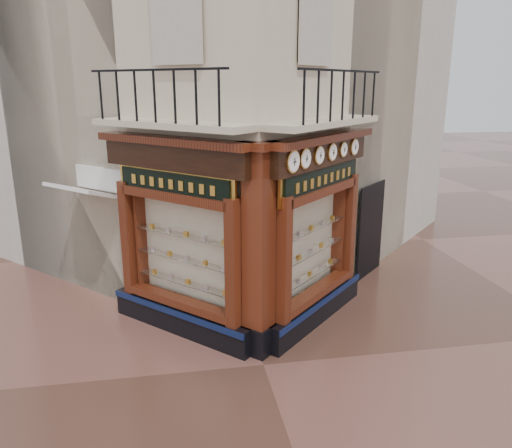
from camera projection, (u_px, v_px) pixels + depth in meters
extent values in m
plane|color=#4C2E23|center=(264.00, 365.00, 9.05)|extent=(80.00, 80.00, 0.00)
cube|color=beige|center=(222.00, 41.00, 13.26)|extent=(11.31, 11.31, 12.00)
cube|color=beige|center=(133.00, 64.00, 15.33)|extent=(11.31, 11.31, 11.00)
cube|color=beige|center=(290.00, 65.00, 16.15)|extent=(11.31, 11.31, 11.00)
cube|color=black|center=(181.00, 319.00, 10.20)|extent=(2.72, 2.72, 0.55)
cube|color=#0C173C|center=(174.00, 313.00, 9.99)|extent=(2.50, 2.50, 0.12)
cube|color=#3D160B|center=(234.00, 264.00, 9.02)|extent=(0.37, 0.37, 2.45)
cube|color=#3D160B|center=(130.00, 238.00, 10.57)|extent=(0.37, 0.37, 2.45)
cube|color=beige|center=(189.00, 247.00, 10.06)|extent=(1.80, 1.80, 2.10)
cube|color=black|center=(174.00, 157.00, 9.31)|extent=(2.69, 2.69, 0.50)
cube|color=#3D160B|center=(171.00, 141.00, 9.17)|extent=(2.86, 2.86, 0.14)
cube|color=black|center=(316.00, 309.00, 10.67)|extent=(2.72, 2.72, 0.55)
cube|color=#0C173C|center=(324.00, 302.00, 10.51)|extent=(2.50, 2.50, 0.12)
cube|color=#3D160B|center=(282.00, 261.00, 9.16)|extent=(0.37, 0.37, 2.45)
cube|color=#3D160B|center=(348.00, 227.00, 11.37)|extent=(0.37, 0.37, 2.45)
cube|color=beige|center=(304.00, 241.00, 10.45)|extent=(1.80, 1.80, 2.10)
cube|color=black|center=(321.00, 153.00, 9.78)|extent=(2.69, 2.69, 0.50)
cube|color=#3D160B|center=(325.00, 138.00, 9.66)|extent=(2.86, 2.86, 0.14)
cube|color=black|center=(259.00, 338.00, 9.45)|extent=(0.78, 0.78, 0.55)
cube|color=#3D160B|center=(259.00, 241.00, 8.93)|extent=(0.64, 0.64, 3.50)
cube|color=#3D160B|center=(259.00, 145.00, 8.46)|extent=(0.85, 0.85, 0.14)
cube|color=beige|center=(169.00, 125.00, 9.08)|extent=(2.97, 2.97, 0.12)
cube|color=black|center=(153.00, 70.00, 8.56)|extent=(2.36, 2.36, 0.04)
cube|color=beige|center=(326.00, 123.00, 9.57)|extent=(2.97, 2.97, 0.12)
cube|color=black|center=(344.00, 71.00, 9.12)|extent=(2.36, 2.36, 0.04)
cylinder|color=gold|center=(293.00, 162.00, 8.64)|extent=(0.32, 0.32, 0.41)
cylinder|color=white|center=(294.00, 162.00, 8.62)|extent=(0.26, 0.26, 0.35)
cube|color=black|center=(295.00, 162.00, 8.61)|extent=(0.02, 0.02, 0.14)
cube|color=black|center=(295.00, 162.00, 8.61)|extent=(0.08, 0.08, 0.01)
cylinder|color=gold|center=(305.00, 159.00, 8.97)|extent=(0.30, 0.30, 0.37)
cylinder|color=white|center=(306.00, 159.00, 8.95)|extent=(0.24, 0.24, 0.32)
cube|color=black|center=(307.00, 159.00, 8.94)|extent=(0.02, 0.02, 0.12)
cube|color=black|center=(307.00, 159.00, 8.94)|extent=(0.07, 0.07, 0.01)
cylinder|color=gold|center=(319.00, 155.00, 9.39)|extent=(0.28, 0.28, 0.35)
cylinder|color=white|center=(320.00, 155.00, 9.37)|extent=(0.23, 0.23, 0.30)
cube|color=black|center=(321.00, 156.00, 9.36)|extent=(0.02, 0.02, 0.12)
cube|color=black|center=(321.00, 156.00, 9.36)|extent=(0.07, 0.07, 0.01)
cylinder|color=gold|center=(332.00, 152.00, 9.81)|extent=(0.28, 0.28, 0.35)
cylinder|color=white|center=(333.00, 152.00, 9.79)|extent=(0.23, 0.23, 0.30)
cube|color=black|center=(334.00, 152.00, 9.78)|extent=(0.02, 0.02, 0.12)
cube|color=black|center=(334.00, 152.00, 9.78)|extent=(0.07, 0.07, 0.01)
cylinder|color=gold|center=(343.00, 150.00, 10.20)|extent=(0.25, 0.25, 0.31)
cylinder|color=white|center=(344.00, 150.00, 10.18)|extent=(0.20, 0.20, 0.26)
cube|color=black|center=(345.00, 150.00, 10.18)|extent=(0.02, 0.02, 0.10)
cube|color=black|center=(345.00, 150.00, 10.18)|extent=(0.06, 0.06, 0.01)
cylinder|color=gold|center=(354.00, 147.00, 10.62)|extent=(0.28, 0.28, 0.35)
cylinder|color=white|center=(355.00, 147.00, 10.61)|extent=(0.23, 0.23, 0.30)
cube|color=black|center=(356.00, 147.00, 10.60)|extent=(0.02, 0.02, 0.12)
cube|color=black|center=(356.00, 147.00, 10.60)|extent=(0.07, 0.07, 0.01)
cube|color=gold|center=(174.00, 184.00, 9.41)|extent=(2.13, 2.13, 0.57)
cube|color=black|center=(172.00, 184.00, 9.38)|extent=(1.99, 1.99, 0.43)
cube|color=gold|center=(322.00, 179.00, 9.89)|extent=(2.26, 2.26, 0.61)
cube|color=black|center=(323.00, 179.00, 9.87)|extent=(2.11, 2.11, 0.45)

